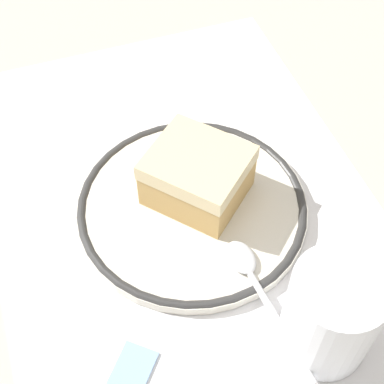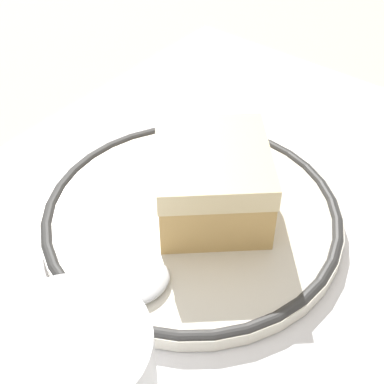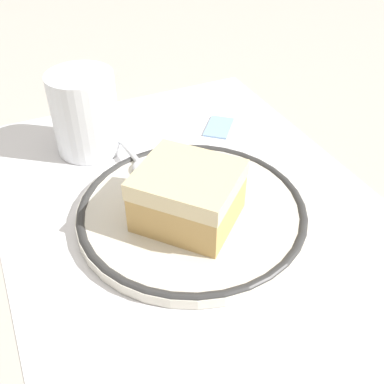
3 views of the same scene
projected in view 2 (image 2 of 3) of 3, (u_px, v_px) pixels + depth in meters
The scene contains 6 objects.
ground_plane at pixel (190, 216), 0.43m from camera, with size 2.40×2.40×0.00m, color #B7B2A8.
placemat at pixel (190, 215), 0.43m from camera, with size 0.53×0.37×0.00m, color white.
plate at pixel (192, 216), 0.42m from camera, with size 0.22×0.22×0.01m.
cake_slice at pixel (212, 181), 0.40m from camera, with size 0.12×0.12×0.05m.
spoon at pixel (124, 311), 0.35m from camera, with size 0.15×0.03×0.01m.
napkin at pixel (330, 117), 0.53m from camera, with size 0.12×0.11×0.00m, color white.
Camera 2 is at (0.24, 0.19, 0.30)m, focal length 52.35 mm.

